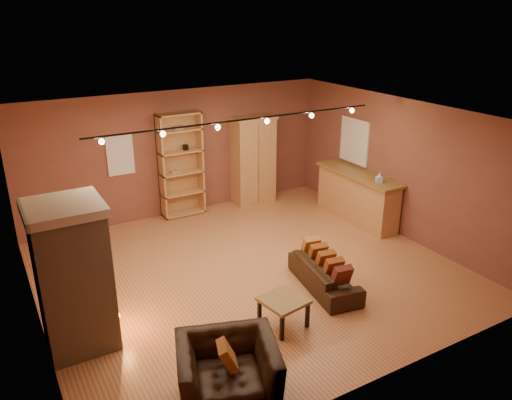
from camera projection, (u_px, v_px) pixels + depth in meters
floor at (250, 271)px, 8.98m from camera, size 7.00×7.00×0.00m
ceiling at (249, 117)px, 7.97m from camera, size 7.00×7.00×0.00m
back_wall at (179, 153)px, 11.10m from camera, size 7.00×0.02×2.80m
left_wall at (27, 244)px, 6.85m from camera, size 0.02×6.50×2.80m
right_wall at (400, 168)px, 10.10m from camera, size 0.02×6.50×2.80m
fireplace at (74, 276)px, 6.70m from camera, size 1.01×0.98×2.12m
back_window at (120, 155)px, 10.43m from camera, size 0.56×0.04×0.86m
bookcase at (180, 164)px, 11.07m from camera, size 0.96×0.37×2.34m
armoire at (253, 160)px, 11.83m from camera, size 1.03×0.59×2.09m
bar_counter at (357, 196)px, 10.98m from camera, size 0.61×2.28×1.09m
tissue_box at (379, 178)px, 10.18m from camera, size 0.17×0.17×0.23m
right_window at (355, 141)px, 11.13m from camera, size 0.05×0.90×1.00m
loveseat at (325, 270)px, 8.35m from camera, size 0.73×1.67×0.71m
armchair at (228, 364)px, 5.88m from camera, size 1.36×1.11×1.03m
coffee_table at (284, 303)px, 7.32m from camera, size 0.69×0.69×0.46m
track_rail at (243, 122)px, 8.17m from camera, size 5.20×0.09×0.13m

